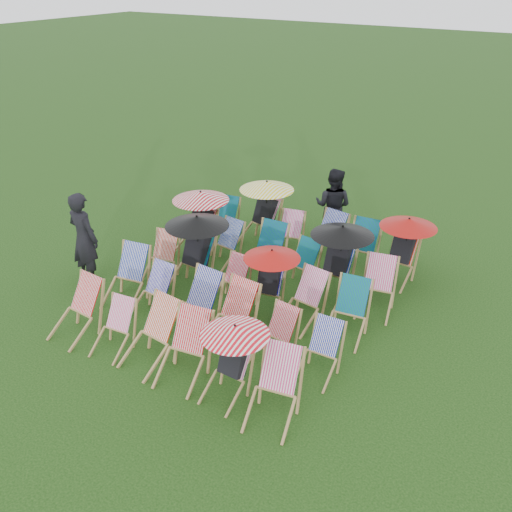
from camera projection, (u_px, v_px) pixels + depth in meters
The scene contains 33 objects.
ground at pixel (246, 305), 10.62m from camera, with size 100.00×100.00×0.00m, color black.
deckchair_0 at pixel (75, 310), 9.58m from camera, with size 0.70×0.94×0.98m.
deckchair_1 at pixel (113, 328), 9.24m from camera, with size 0.62×0.81×0.83m.
deckchair_2 at pixel (150, 335), 8.91m from camera, with size 0.77×1.00×1.02m.
deckchair_3 at pixel (183, 349), 8.58m from camera, with size 0.80×1.02×1.01m.
deckchair_4 at pixel (230, 360), 8.15m from camera, with size 1.00×1.04×1.19m.
deckchair_5 at pixel (274, 390), 7.79m from camera, with size 0.80×1.01×0.99m.
deckchair_6 at pixel (126, 277), 10.55m from camera, with size 0.81×1.02×1.01m.
deckchair_7 at pixel (151, 292), 10.17m from camera, with size 0.62×0.85×0.90m.
deckchair_8 at pixel (194, 305), 9.67m from camera, with size 0.75×0.99×1.03m.
deckchair_9 at pixel (230, 316), 9.37m from camera, with size 0.75×0.99×1.02m.
deckchair_10 at pixel (275, 336), 9.03m from camera, with size 0.63×0.82×0.84m.
deckchair_11 at pixel (320, 352), 8.66m from camera, with size 0.58×0.80×0.84m.
deckchair_12 at pixel (161, 257), 11.38m from camera, with size 0.74×0.92×0.89m.
deckchair_13 at pixel (193, 251), 10.93m from camera, with size 1.22×1.27×1.45m.
deckchair_14 at pixel (231, 282), 10.56m from camera, with size 0.57×0.78×0.84m.
deckchair_15 at pixel (268, 280), 10.16m from camera, with size 1.02×1.10×1.21m.
deckchair_16 at pixel (303, 300), 9.90m from camera, with size 0.74×0.94×0.93m.
deckchair_17 at pixel (348, 312), 9.55m from camera, with size 0.74×0.95×0.96m.
deckchair_18 at pixel (197, 222), 12.15m from camera, with size 1.20×1.28×1.42m.
deckchair_19 at pixel (223, 244), 11.88m from camera, with size 0.70×0.90×0.90m.
deckchair_20 at pixel (265, 252), 11.42m from camera, with size 0.73×0.98×1.03m.
deckchair_21 at pixel (299, 266), 11.05m from camera, with size 0.69×0.89×0.89m.
deckchair_22 at pixel (336, 260), 10.64m from camera, with size 1.18×1.22×1.40m.
deckchair_23 at pixel (377, 288), 10.25m from camera, with size 0.79×0.98×0.96m.
deckchair_24 at pixel (224, 218), 13.20m from camera, with size 0.65×0.83×0.83m.
deckchair_25 at pixel (262, 211), 12.69m from camera, with size 1.20×1.28×1.43m.
deckchair_26 at pixel (288, 235), 12.32m from camera, with size 0.73×0.90×0.88m.
deckchair_27 at pixel (324, 239), 11.98m from camera, with size 0.81×1.03×1.01m.
deckchair_28 at pixel (360, 248), 11.60m from camera, with size 0.73×0.97×1.00m.
deckchair_29 at pixel (401, 249), 11.15m from camera, with size 1.11×1.16×1.31m.
person_left at pixel (84, 239), 10.99m from camera, with size 0.69×0.45×1.88m, color black.
person_rear at pixel (333, 206), 12.63m from camera, with size 0.84×0.66×1.73m, color black.
Camera 1 is at (4.95, -7.52, 5.71)m, focal length 40.00 mm.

